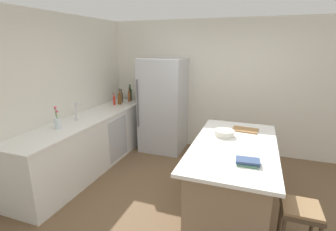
{
  "coord_description": "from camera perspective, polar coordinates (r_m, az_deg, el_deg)",
  "views": [
    {
      "loc": [
        0.58,
        -2.78,
        2.11
      ],
      "look_at": [
        -0.74,
        0.91,
        1.0
      ],
      "focal_mm": 26.67,
      "sensor_mm": 36.0,
      "label": 1
    }
  ],
  "objects": [
    {
      "name": "ground_plane",
      "position": [
        3.54,
        6.81,
        -20.92
      ],
      "size": [
        7.2,
        7.2,
        0.0
      ],
      "primitive_type": "plane",
      "color": "brown"
    },
    {
      "name": "wall_rear",
      "position": [
        5.13,
        13.06,
        6.32
      ],
      "size": [
        6.0,
        0.1,
        2.6
      ],
      "primitive_type": "cube",
      "color": "silver",
      "rests_on": "ground_plane"
    },
    {
      "name": "wall_left",
      "position": [
        4.19,
        -27.2,
        2.91
      ],
      "size": [
        0.1,
        6.0,
        2.6
      ],
      "primitive_type": "cube",
      "color": "silver",
      "rests_on": "ground_plane"
    },
    {
      "name": "counter_run_left",
      "position": [
        4.59,
        -17.32,
        -5.93
      ],
      "size": [
        0.69,
        3.06,
        0.93
      ],
      "color": "silver",
      "rests_on": "ground_plane"
    },
    {
      "name": "kitchen_island",
      "position": [
        3.43,
        14.4,
        -13.44
      ],
      "size": [
        1.01,
        1.94,
        0.92
      ],
      "color": "#8E755B",
      "rests_on": "ground_plane"
    },
    {
      "name": "refrigerator",
      "position": [
        5.06,
        -1.05,
        2.36
      ],
      "size": [
        0.85,
        0.79,
        1.86
      ],
      "color": "#B7BABF",
      "rests_on": "ground_plane"
    },
    {
      "name": "bar_stool",
      "position": [
        2.89,
        27.94,
        -19.7
      ],
      "size": [
        0.36,
        0.36,
        0.63
      ],
      "color": "#473828",
      "rests_on": "ground_plane"
    },
    {
      "name": "sink_faucet",
      "position": [
        4.27,
        -20.23,
        0.98
      ],
      "size": [
        0.15,
        0.05,
        0.3
      ],
      "color": "silver",
      "rests_on": "counter_run_left"
    },
    {
      "name": "flower_vase",
      "position": [
        3.95,
        -23.98,
        -1.34
      ],
      "size": [
        0.08,
        0.08,
        0.34
      ],
      "color": "silver",
      "rests_on": "counter_run_left"
    },
    {
      "name": "wine_bottle",
      "position": [
        5.54,
        -8.65,
        4.86
      ],
      "size": [
        0.07,
        0.07,
        0.35
      ],
      "color": "#19381E",
      "rests_on": "counter_run_left"
    },
    {
      "name": "vinegar_bottle",
      "position": [
        5.44,
        -8.86,
        4.39
      ],
      "size": [
        0.05,
        0.05,
        0.3
      ],
      "color": "#994C23",
      "rests_on": "counter_run_left"
    },
    {
      "name": "syrup_bottle",
      "position": [
        5.43,
        -10.59,
        4.21
      ],
      "size": [
        0.06,
        0.06,
        0.27
      ],
      "color": "#5B3319",
      "rests_on": "counter_run_left"
    },
    {
      "name": "gin_bottle",
      "position": [
        5.33,
        -10.94,
        4.07
      ],
      "size": [
        0.08,
        0.08,
        0.3
      ],
      "color": "#8CB79E",
      "rests_on": "counter_run_left"
    },
    {
      "name": "whiskey_bottle",
      "position": [
        5.24,
        -11.02,
        3.81
      ],
      "size": [
        0.07,
        0.07,
        0.3
      ],
      "color": "brown",
      "rests_on": "counter_run_left"
    },
    {
      "name": "hot_sauce_bottle",
      "position": [
        5.19,
        -12.2,
        3.42
      ],
      "size": [
        0.05,
        0.05,
        0.25
      ],
      "color": "red",
      "rests_on": "counter_run_left"
    },
    {
      "name": "cookbook_stack",
      "position": [
        2.76,
        17.75,
        -10.03
      ],
      "size": [
        0.25,
        0.19,
        0.05
      ],
      "color": "#4C7F60",
      "rests_on": "kitchen_island"
    },
    {
      "name": "mixing_bowl",
      "position": [
        3.48,
        12.73,
        -3.92
      ],
      "size": [
        0.27,
        0.27,
        0.08
      ],
      "color": "silver",
      "rests_on": "kitchen_island"
    },
    {
      "name": "cutting_board",
      "position": [
        3.79,
        17.21,
        -3.13
      ],
      "size": [
        0.38,
        0.26,
        0.02
      ],
      "color": "#9E7042",
      "rests_on": "kitchen_island"
    }
  ]
}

